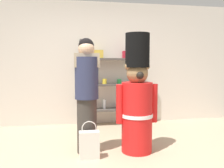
# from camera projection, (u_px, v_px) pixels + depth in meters

# --- Properties ---
(ground_plane) EXTENTS (6.40, 6.40, 0.00)m
(ground_plane) POSITION_uv_depth(u_px,v_px,m) (112.00, 162.00, 3.20)
(ground_plane) COLOR tan
(back_wall) EXTENTS (6.40, 0.12, 2.60)m
(back_wall) POSITION_uv_depth(u_px,v_px,m) (94.00, 63.00, 5.25)
(back_wall) COLOR silver
(back_wall) RESTS_ON ground_plane
(merchandise_shelf) EXTENTS (1.35, 0.35, 1.78)m
(merchandise_shelf) POSITION_uv_depth(u_px,v_px,m) (112.00, 82.00, 5.13)
(merchandise_shelf) COLOR #4C4742
(merchandise_shelf) RESTS_ON ground_plane
(teddy_bear_guard) EXTENTS (0.62, 0.46, 1.72)m
(teddy_bear_guard) POSITION_uv_depth(u_px,v_px,m) (137.00, 100.00, 3.52)
(teddy_bear_guard) COLOR red
(teddy_bear_guard) RESTS_ON ground_plane
(person_shopper) EXTENTS (0.36, 0.34, 1.66)m
(person_shopper) POSITION_uv_depth(u_px,v_px,m) (87.00, 93.00, 3.49)
(person_shopper) COLOR #38332D
(person_shopper) RESTS_ON ground_plane
(shopping_bag) EXTENTS (0.27, 0.13, 0.52)m
(shopping_bag) POSITION_uv_depth(u_px,v_px,m) (89.00, 144.00, 3.30)
(shopping_bag) COLOR silver
(shopping_bag) RESTS_ON ground_plane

